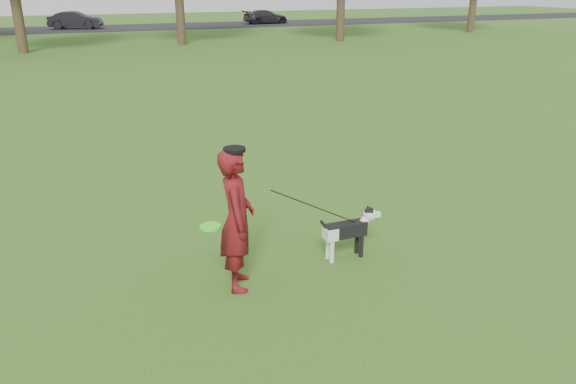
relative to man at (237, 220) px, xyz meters
name	(u,v)px	position (x,y,z in m)	size (l,w,h in m)	color
ground	(313,277)	(0.87, -0.15, -0.82)	(120.00, 120.00, 0.00)	#285116
road	(90,29)	(0.87, 39.85, -0.81)	(120.00, 7.00, 0.02)	black
man	(237,220)	(0.00, 0.00, 0.00)	(0.60, 0.39, 1.64)	#5A0C18
dog	(350,228)	(1.51, 0.16, -0.42)	(0.86, 0.17, 0.66)	black
car_mid	(75,20)	(-0.08, 39.85, -0.19)	(1.30, 3.73, 1.23)	black
car_right	(266,17)	(14.65, 39.85, -0.26)	(1.51, 3.71, 1.08)	#232127
man_held_items	(316,207)	(0.99, 0.05, -0.02)	(2.08, 0.38, 1.21)	#40FF20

